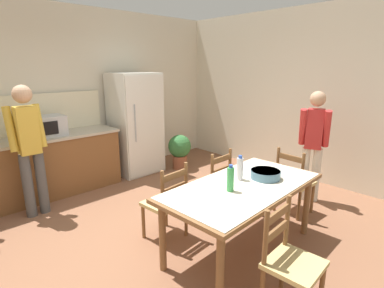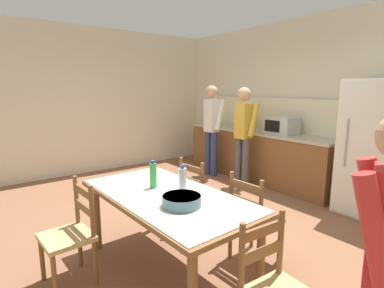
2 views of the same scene
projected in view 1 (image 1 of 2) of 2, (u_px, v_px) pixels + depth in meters
ground_plane at (154, 246)px, 3.35m from camera, size 8.32×8.32×0.00m
wall_back at (53, 97)px, 4.85m from camera, size 6.52×0.12×2.90m
wall_right at (304, 95)px, 5.15m from camera, size 0.12×5.20×2.90m
kitchen_counter at (10, 174)px, 4.23m from camera, size 3.17×0.66×0.93m
refrigerator at (136, 124)px, 5.48m from camera, size 0.81×0.73×1.83m
microwave at (46, 126)px, 4.43m from camera, size 0.50×0.39×0.30m
dining_table at (243, 192)px, 3.11m from camera, size 1.84×0.98×0.76m
bottle_near_centre at (230, 179)px, 2.90m from camera, size 0.07×0.07×0.27m
bottle_off_centre at (240, 168)px, 3.20m from camera, size 0.07×0.07×0.27m
serving_bowl at (266, 174)px, 3.25m from camera, size 0.32×0.32×0.09m
chair_side_near_left at (290, 261)px, 2.38m from camera, size 0.45×0.43×0.91m
chair_side_far_left at (167, 203)px, 3.39m from camera, size 0.45×0.44×0.91m
chair_side_far_right at (213, 183)px, 3.95m from camera, size 0.44×0.42×0.91m
chair_head_end at (294, 182)px, 4.00m from camera, size 0.42×0.44×0.91m
person_at_counter at (29, 145)px, 3.83m from camera, size 0.43×0.30×1.73m
person_by_table at (313, 141)px, 4.27m from camera, size 0.36×0.46×1.61m
potted_plant at (180, 149)px, 5.77m from camera, size 0.44×0.44×0.67m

